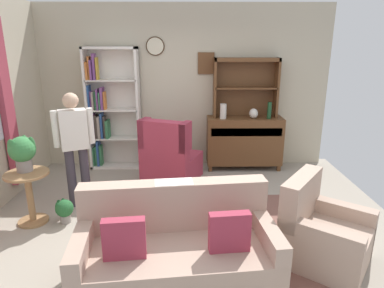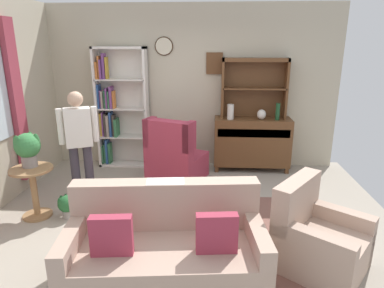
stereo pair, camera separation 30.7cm
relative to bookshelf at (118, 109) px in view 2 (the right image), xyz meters
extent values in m
cube|color=#9E9384|center=(1.32, -1.94, -1.04)|extent=(5.40, 4.60, 0.02)
cube|color=#BCB299|center=(1.32, 0.19, 0.37)|extent=(5.00, 0.06, 2.80)
cylinder|color=beige|center=(0.82, 0.14, 1.07)|extent=(0.28, 0.03, 0.28)
torus|color=#382314|center=(0.82, 0.14, 1.07)|extent=(0.31, 0.02, 0.31)
cube|color=brown|center=(1.68, 0.14, 0.79)|extent=(0.28, 0.03, 0.36)
cube|color=#9E3847|center=(-1.12, -1.17, 0.32)|extent=(0.08, 0.24, 2.30)
cube|color=brown|center=(1.52, -2.24, -1.03)|extent=(2.50, 2.02, 0.01)
cube|color=silver|center=(-0.34, -0.01, 0.02)|extent=(0.04, 0.30, 2.10)
cube|color=silver|center=(0.52, -0.01, 0.02)|extent=(0.04, 0.30, 2.10)
cube|color=silver|center=(0.09, -0.01, 1.05)|extent=(0.90, 0.30, 0.04)
cube|color=silver|center=(0.09, -0.01, -1.01)|extent=(0.90, 0.30, 0.04)
cube|color=silver|center=(0.09, 0.13, 0.02)|extent=(0.90, 0.01, 2.10)
cube|color=silver|center=(0.09, -0.01, -0.48)|extent=(0.86, 0.30, 0.02)
cube|color=#337247|center=(-0.31, -0.03, -0.82)|extent=(0.02, 0.15, 0.32)
cube|color=#337247|center=(-0.27, -0.03, -0.81)|extent=(0.04, 0.13, 0.35)
cube|color=#284C8C|center=(-0.23, -0.03, -0.76)|extent=(0.04, 0.21, 0.44)
cube|color=#337247|center=(-0.19, -0.03, -0.80)|extent=(0.04, 0.15, 0.36)
cube|color=silver|center=(0.09, -0.01, 0.02)|extent=(0.86, 0.30, 0.02)
cube|color=gold|center=(-0.30, -0.03, -0.27)|extent=(0.04, 0.13, 0.41)
cube|color=#723F7F|center=(-0.26, -0.03, -0.26)|extent=(0.02, 0.18, 0.44)
cube|color=#3F3833|center=(-0.22, -0.03, -0.27)|extent=(0.04, 0.17, 0.41)
cube|color=gray|center=(-0.17, -0.03, -0.28)|extent=(0.04, 0.23, 0.39)
cube|color=#284C8C|center=(-0.13, -0.03, -0.25)|extent=(0.04, 0.17, 0.44)
cube|color=#3F3833|center=(-0.08, -0.03, -0.28)|extent=(0.04, 0.14, 0.39)
cube|color=#337247|center=(-0.03, -0.03, -0.32)|extent=(0.04, 0.23, 0.31)
cube|color=silver|center=(0.09, -0.01, 0.53)|extent=(0.86, 0.30, 0.02)
cube|color=#284C8C|center=(-0.31, -0.03, 0.23)|extent=(0.03, 0.17, 0.41)
cube|color=#723F7F|center=(-0.27, -0.03, 0.18)|extent=(0.03, 0.14, 0.31)
cube|color=gray|center=(-0.24, -0.03, 0.18)|extent=(0.03, 0.22, 0.30)
cube|color=#337247|center=(-0.20, -0.03, 0.18)|extent=(0.04, 0.13, 0.30)
cube|color=#723F7F|center=(-0.16, -0.03, 0.21)|extent=(0.03, 0.21, 0.35)
cube|color=#337247|center=(-0.13, -0.03, 0.18)|extent=(0.02, 0.20, 0.29)
cube|color=#723F7F|center=(-0.09, -0.03, 0.22)|extent=(0.04, 0.20, 0.38)
cube|color=#CC7233|center=(-0.05, -0.03, 0.18)|extent=(0.03, 0.13, 0.30)
cube|color=#CC7233|center=(-0.30, -0.03, 0.68)|extent=(0.04, 0.17, 0.29)
cube|color=#CC7233|center=(-0.26, -0.03, 0.73)|extent=(0.03, 0.13, 0.38)
cube|color=#723F7F|center=(-0.23, -0.03, 0.70)|extent=(0.03, 0.23, 0.32)
cube|color=#723F7F|center=(-0.18, -0.03, 0.75)|extent=(0.04, 0.15, 0.43)
cube|color=gold|center=(-0.14, -0.03, 0.72)|extent=(0.02, 0.13, 0.36)
cube|color=brown|center=(2.36, -0.08, -0.52)|extent=(1.30, 0.45, 0.82)
cube|color=brown|center=(1.76, -0.26, -0.98)|extent=(0.06, 0.06, 0.10)
cube|color=brown|center=(2.96, -0.26, -0.98)|extent=(0.06, 0.06, 0.10)
cube|color=brown|center=(1.76, 0.09, -0.98)|extent=(0.06, 0.06, 0.10)
cube|color=brown|center=(2.96, 0.09, -0.98)|extent=(0.06, 0.06, 0.10)
cube|color=#492C18|center=(2.36, -0.30, -0.31)|extent=(1.20, 0.01, 0.14)
cube|color=brown|center=(1.83, 0.00, 0.39)|extent=(0.04, 0.26, 1.00)
cube|color=brown|center=(2.89, 0.00, 0.39)|extent=(0.04, 0.26, 1.00)
cube|color=brown|center=(2.36, 0.00, 0.86)|extent=(1.10, 0.26, 0.06)
cube|color=brown|center=(2.36, 0.00, 0.39)|extent=(1.06, 0.26, 0.02)
cube|color=brown|center=(2.36, 0.12, 0.39)|extent=(1.10, 0.01, 1.00)
cylinder|color=beige|center=(1.97, -0.16, 0.02)|extent=(0.11, 0.11, 0.25)
ellipsoid|color=beige|center=(2.49, -0.15, -0.02)|extent=(0.15, 0.15, 0.17)
cylinder|color=#194223|center=(2.75, -0.17, 0.03)|extent=(0.07, 0.07, 0.28)
cube|color=tan|center=(1.27, -3.15, -0.82)|extent=(1.88, 1.04, 0.42)
cube|color=tan|center=(1.23, -2.82, -0.37)|extent=(1.81, 0.39, 0.48)
cube|color=tan|center=(0.44, -3.23, -0.73)|extent=(0.23, 0.86, 0.60)
cube|color=tan|center=(2.09, -3.06, -0.73)|extent=(0.23, 0.86, 0.60)
cube|color=#A33347|center=(0.83, -3.31, -0.43)|extent=(0.37, 0.14, 0.36)
cube|color=#A33347|center=(1.73, -3.22, -0.43)|extent=(0.37, 0.14, 0.36)
cube|color=white|center=(1.23, -2.82, -0.13)|extent=(0.38, 0.22, 0.00)
cube|color=tan|center=(2.78, -2.81, -0.83)|extent=(1.07, 1.07, 0.40)
cube|color=tan|center=(2.54, -2.63, -0.39)|extent=(0.59, 0.71, 0.48)
cube|color=tan|center=(2.59, -3.06, -0.75)|extent=(0.71, 0.58, 0.55)
cube|color=tan|center=(2.96, -2.57, -0.75)|extent=(0.71, 0.58, 0.55)
cube|color=#A33347|center=(1.11, -0.62, -0.82)|extent=(1.02, 1.03, 0.42)
cube|color=#A33347|center=(1.00, -0.90, -0.29)|extent=(0.80, 0.47, 0.63)
cube|color=#A33347|center=(1.33, -0.99, -0.20)|extent=(0.20, 0.30, 0.44)
cube|color=#A33347|center=(0.70, -0.74, -0.20)|extent=(0.20, 0.30, 0.44)
cylinder|color=#997047|center=(-0.58, -1.98, -0.38)|extent=(0.52, 0.52, 0.03)
cylinder|color=#997047|center=(-0.58, -1.98, -0.71)|extent=(0.08, 0.08, 0.64)
cylinder|color=#997047|center=(-0.58, -1.98, -1.01)|extent=(0.36, 0.36, 0.03)
cylinder|color=gray|center=(-0.62, -1.92, -0.29)|extent=(0.18, 0.18, 0.15)
sphere|color=#387F42|center=(-0.62, -1.92, -0.09)|extent=(0.31, 0.31, 0.31)
ellipsoid|color=#387F42|center=(-0.71, -1.99, -0.05)|extent=(0.09, 0.06, 0.22)
ellipsoid|color=#387F42|center=(-0.63, -1.81, -0.05)|extent=(0.09, 0.06, 0.22)
ellipsoid|color=#387F42|center=(-0.51, -1.89, -0.05)|extent=(0.09, 0.06, 0.22)
ellipsoid|color=#387F42|center=(-0.67, -2.01, -0.05)|extent=(0.09, 0.06, 0.22)
cylinder|color=gray|center=(-0.17, -1.99, -0.98)|extent=(0.13, 0.13, 0.10)
sphere|color=#235B2D|center=(-0.17, -1.99, -0.84)|extent=(0.22, 0.22, 0.22)
ellipsoid|color=#235B2D|center=(-0.20, -1.92, -0.81)|extent=(0.06, 0.04, 0.16)
ellipsoid|color=#235B2D|center=(-0.24, -1.96, -0.81)|extent=(0.06, 0.04, 0.16)
ellipsoid|color=#235B2D|center=(-0.23, -2.04, -0.81)|extent=(0.06, 0.04, 0.16)
cylinder|color=#38333D|center=(-0.21, -1.53, -0.62)|extent=(0.16, 0.16, 0.82)
cylinder|color=#38333D|center=(-0.04, -1.46, -0.62)|extent=(0.16, 0.16, 0.82)
cube|color=silver|center=(-0.13, -1.50, 0.05)|extent=(0.39, 0.32, 0.52)
sphere|color=tan|center=(-0.13, -1.50, 0.43)|extent=(0.26, 0.26, 0.20)
cylinder|color=silver|center=(-0.33, -1.59, 0.08)|extent=(0.11, 0.11, 0.48)
cylinder|color=silver|center=(0.08, -1.41, 0.08)|extent=(0.11, 0.11, 0.48)
cube|color=brown|center=(1.57, -2.22, -0.62)|extent=(0.80, 0.50, 0.03)
cube|color=brown|center=(1.20, -2.44, -0.83)|extent=(0.05, 0.05, 0.39)
cube|color=brown|center=(1.94, -2.44, -0.83)|extent=(0.05, 0.05, 0.39)
cube|color=brown|center=(1.20, -2.00, -0.83)|extent=(0.05, 0.05, 0.39)
cube|color=brown|center=(1.94, -2.00, -0.83)|extent=(0.05, 0.05, 0.39)
cube|color=#337247|center=(1.69, -2.24, -0.60)|extent=(0.18, 0.12, 0.03)
cube|color=#B22D33|center=(1.69, -2.24, -0.57)|extent=(0.18, 0.13, 0.03)
camera|label=1|loc=(1.37, -5.80, 1.16)|focal=31.71mm
camera|label=2|loc=(1.68, -5.79, 1.16)|focal=31.71mm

